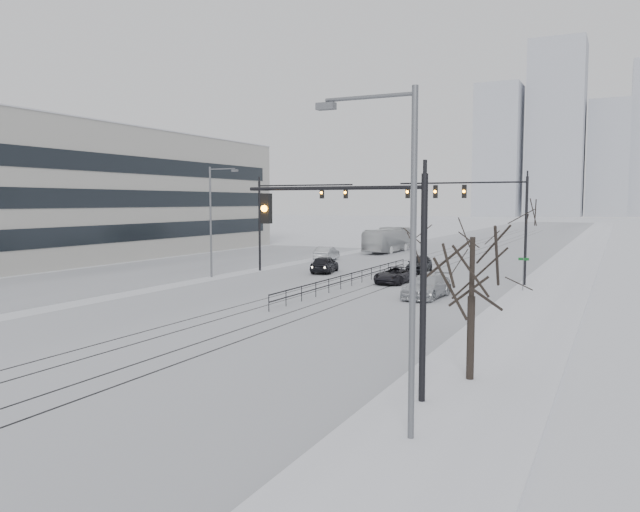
% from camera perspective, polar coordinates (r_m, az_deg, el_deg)
% --- Properties ---
extents(road, '(22.00, 260.00, 0.02)m').
position_cam_1_polar(road, '(74.30, 11.94, 0.11)').
color(road, silver).
rests_on(road, ground).
extents(sidewalk_east, '(5.00, 260.00, 0.16)m').
position_cam_1_polar(sidewalk_east, '(72.29, 22.38, -0.24)').
color(sidewalk_east, white).
rests_on(sidewalk_east, ground).
extents(curb, '(0.10, 260.00, 0.12)m').
position_cam_1_polar(curb, '(72.48, 20.45, -0.18)').
color(curb, gray).
rests_on(curb, ground).
extents(parking_strip, '(14.00, 60.00, 0.03)m').
position_cam_1_polar(parking_strip, '(60.45, -12.91, -1.00)').
color(parking_strip, silver).
rests_on(parking_strip, ground).
extents(tram_rails, '(5.30, 180.00, 0.01)m').
position_cam_1_polar(tram_rails, '(55.17, 6.96, -1.46)').
color(tram_rails, black).
rests_on(tram_rails, ground).
extents(office_building, '(20.20, 62.20, 14.11)m').
position_cam_1_polar(office_building, '(72.75, -24.20, 5.24)').
color(office_building, '#B8B6AD').
rests_on(office_building, ground).
extents(skyline, '(96.00, 48.00, 72.00)m').
position_cam_1_polar(skyline, '(286.87, 23.47, 9.46)').
color(skyline, '#A5AAB5').
rests_on(skyline, ground).
extents(traffic_mast_near, '(6.10, 0.37, 7.00)m').
position_cam_1_polar(traffic_mast_near, '(19.24, 4.85, 0.16)').
color(traffic_mast_near, black).
rests_on(traffic_mast_near, ground).
extents(traffic_mast_ne, '(9.60, 0.37, 8.00)m').
position_cam_1_polar(traffic_mast_ne, '(47.86, 14.37, 4.33)').
color(traffic_mast_ne, black).
rests_on(traffic_mast_ne, ground).
extents(traffic_mast_nw, '(9.10, 0.37, 8.00)m').
position_cam_1_polar(traffic_mast_nw, '(54.58, -2.88, 4.34)').
color(traffic_mast_nw, black).
rests_on(traffic_mast_nw, ground).
extents(street_light_east, '(2.73, 0.25, 9.00)m').
position_cam_1_polar(street_light_east, '(15.74, 7.48, 1.44)').
color(street_light_east, '#595B60').
rests_on(street_light_east, ground).
extents(street_light_west, '(2.73, 0.25, 9.00)m').
position_cam_1_polar(street_light_west, '(51.45, -9.70, 3.83)').
color(street_light_west, '#595B60').
rests_on(street_light_west, ground).
extents(bare_tree, '(4.40, 4.40, 6.10)m').
position_cam_1_polar(bare_tree, '(21.45, 13.77, 0.34)').
color(bare_tree, black).
rests_on(bare_tree, ground).
extents(median_fence, '(0.06, 24.00, 1.00)m').
position_cam_1_polar(median_fence, '(45.82, 2.92, -2.11)').
color(median_fence, black).
rests_on(median_fence, ground).
extents(street_sign, '(0.70, 0.06, 2.40)m').
position_cam_1_polar(street_sign, '(44.54, 18.10, -1.16)').
color(street_sign, '#595B60').
rests_on(street_sign, ground).
extents(sedan_sb_inner, '(2.57, 4.65, 1.50)m').
position_cam_1_polar(sedan_sb_inner, '(54.21, 0.42, -0.77)').
color(sedan_sb_inner, black).
rests_on(sedan_sb_inner, ground).
extents(sedan_sb_outer, '(2.25, 4.77, 1.51)m').
position_cam_1_polar(sedan_sb_outer, '(65.25, 0.61, 0.21)').
color(sedan_sb_outer, '#B9BDC1').
rests_on(sedan_sb_outer, ground).
extents(sedan_nb_front, '(2.32, 4.60, 1.25)m').
position_cam_1_polar(sedan_nb_front, '(47.59, 6.86, -1.76)').
color(sedan_nb_front, black).
rests_on(sedan_nb_front, ground).
extents(sedan_nb_right, '(2.43, 5.24, 1.48)m').
position_cam_1_polar(sedan_nb_right, '(40.70, 9.76, -2.77)').
color(sedan_nb_right, '#B9BCC1').
rests_on(sedan_nb_right, ground).
extents(sedan_nb_far, '(2.46, 4.81, 1.57)m').
position_cam_1_polar(sedan_nb_far, '(54.85, 9.07, -0.73)').
color(sedan_nb_far, black).
rests_on(sedan_nb_far, ground).
extents(box_truck, '(2.94, 10.86, 3.00)m').
position_cam_1_polar(box_truck, '(76.75, 6.27, 1.45)').
color(box_truck, silver).
rests_on(box_truck, ground).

